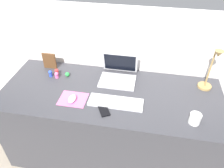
# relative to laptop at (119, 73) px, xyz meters

# --- Properties ---
(ground_plane) EXTENTS (6.00, 6.00, 0.00)m
(ground_plane) POSITION_rel_laptop_xyz_m (-0.03, -0.21, -0.79)
(ground_plane) COLOR gray
(back_wall) EXTENTS (2.97, 0.05, 1.30)m
(back_wall) POSITION_rel_laptop_xyz_m (-0.03, 0.18, -0.14)
(back_wall) COLOR silver
(back_wall) RESTS_ON ground_plane
(desk) EXTENTS (1.77, 0.70, 0.74)m
(desk) POSITION_rel_laptop_xyz_m (-0.03, -0.21, -0.42)
(desk) COLOR #38383D
(desk) RESTS_ON ground_plane
(laptop) EXTENTS (0.30, 0.26, 0.21)m
(laptop) POSITION_rel_laptop_xyz_m (0.00, 0.00, 0.00)
(laptop) COLOR silver
(laptop) RESTS_ON desk
(keyboard) EXTENTS (0.41, 0.13, 0.02)m
(keyboard) POSITION_rel_laptop_xyz_m (0.03, -0.32, -0.04)
(keyboard) COLOR silver
(keyboard) RESTS_ON desk
(mousepad) EXTENTS (0.21, 0.17, 0.00)m
(mousepad) POSITION_rel_laptop_xyz_m (-0.30, -0.34, -0.05)
(mousepad) COLOR pink
(mousepad) RESTS_ON desk
(mouse) EXTENTS (0.06, 0.10, 0.03)m
(mouse) POSITION_rel_laptop_xyz_m (-0.30, -0.36, -0.03)
(mouse) COLOR silver
(mouse) RESTS_ON mousepad
(cell_phone) EXTENTS (0.12, 0.14, 0.01)m
(cell_phone) POSITION_rel_laptop_xyz_m (-0.04, -0.41, -0.05)
(cell_phone) COLOR black
(cell_phone) RESTS_ON desk
(desk_lamp) EXTENTS (0.11, 0.16, 0.39)m
(desk_lamp) POSITION_rel_laptop_xyz_m (0.71, -0.03, 0.13)
(desk_lamp) COLOR #A5844C
(desk_lamp) RESTS_ON desk
(picture_frame) EXTENTS (0.12, 0.02, 0.15)m
(picture_frame) POSITION_rel_laptop_xyz_m (-0.64, 0.04, 0.02)
(picture_frame) COLOR brown
(picture_frame) RESTS_ON desk
(coffee_mug) EXTENTS (0.08, 0.08, 0.08)m
(coffee_mug) POSITION_rel_laptop_xyz_m (0.59, -0.41, -0.02)
(coffee_mug) COLOR white
(coffee_mug) RESTS_ON desk
(toy_figurine_green) EXTENTS (0.04, 0.04, 0.04)m
(toy_figurine_green) POSITION_rel_laptop_xyz_m (-0.44, -0.06, -0.03)
(toy_figurine_green) COLOR green
(toy_figurine_green) RESTS_ON desk
(toy_figurine_blue) EXTENTS (0.03, 0.03, 0.06)m
(toy_figurine_blue) POSITION_rel_laptop_xyz_m (-0.59, -0.09, -0.02)
(toy_figurine_blue) COLOR blue
(toy_figurine_blue) RESTS_ON desk
(toy_figurine_red) EXTENTS (0.03, 0.03, 0.06)m
(toy_figurine_red) POSITION_rel_laptop_xyz_m (-0.54, -0.05, -0.02)
(toy_figurine_red) COLOR red
(toy_figurine_red) RESTS_ON desk
(toy_figurine_pink) EXTENTS (0.03, 0.03, 0.06)m
(toy_figurine_pink) POSITION_rel_laptop_xyz_m (-0.53, -0.09, -0.02)
(toy_figurine_pink) COLOR pink
(toy_figurine_pink) RESTS_ON desk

